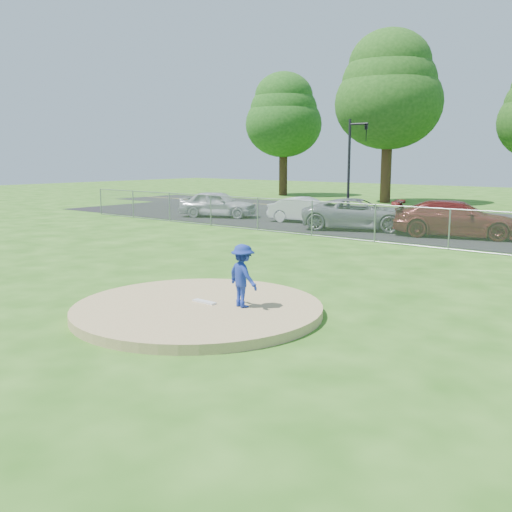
% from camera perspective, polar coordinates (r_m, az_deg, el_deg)
% --- Properties ---
extents(ground, '(120.00, 120.00, 0.00)m').
position_cam_1_polar(ground, '(20.67, 14.11, 0.20)').
color(ground, '#255813').
rests_on(ground, ground).
extents(pitchers_mound, '(5.40, 5.40, 0.20)m').
position_cam_1_polar(pitchers_mound, '(12.49, -5.81, -5.29)').
color(pitchers_mound, tan).
rests_on(pitchers_mound, ground).
extents(pitching_rubber, '(0.60, 0.15, 0.04)m').
position_cam_1_polar(pitching_rubber, '(12.60, -5.18, -4.58)').
color(pitching_rubber, white).
rests_on(pitching_rubber, pitchers_mound).
extents(chain_link_fence, '(40.00, 0.06, 1.50)m').
position_cam_1_polar(chain_link_fence, '(22.38, 16.36, 2.76)').
color(chain_link_fence, gray).
rests_on(chain_link_fence, ground).
extents(parking_lot, '(50.00, 8.00, 0.01)m').
position_cam_1_polar(parking_lot, '(26.65, 20.05, 2.02)').
color(parking_lot, black).
rests_on(parking_lot, ground).
extents(street, '(60.00, 7.00, 0.01)m').
position_cam_1_polar(street, '(33.79, 24.25, 3.28)').
color(street, black).
rests_on(street, ground).
extents(tree_far_left, '(6.72, 6.72, 10.74)m').
position_cam_1_polar(tree_far_left, '(51.67, 2.78, 13.93)').
color(tree_far_left, '#342013').
rests_on(tree_far_left, ground).
extents(tree_left, '(7.84, 7.84, 12.53)m').
position_cam_1_polar(tree_left, '(44.36, 13.17, 15.90)').
color(tree_left, '#3B2515').
rests_on(tree_left, ground).
extents(traffic_signal_left, '(1.28, 0.20, 5.60)m').
position_cam_1_polar(traffic_signal_left, '(35.08, 9.63, 9.71)').
color(traffic_signal_left, black).
rests_on(traffic_signal_left, ground).
extents(pitcher, '(0.97, 0.71, 1.35)m').
position_cam_1_polar(pitcher, '(12.08, -1.32, -1.98)').
color(pitcher, navy).
rests_on(pitcher, pitchers_mound).
extents(traffic_cone, '(0.39, 0.39, 0.75)m').
position_cam_1_polar(traffic_cone, '(29.09, 5.98, 3.92)').
color(traffic_cone, '#E73D0C').
rests_on(traffic_cone, parking_lot).
extents(parked_car_silver, '(4.70, 3.35, 1.49)m').
position_cam_1_polar(parked_car_silver, '(32.53, -3.82, 5.23)').
color(parked_car_silver, silver).
rests_on(parked_car_silver, parking_lot).
extents(parked_car_white, '(4.12, 2.08, 1.30)m').
position_cam_1_polar(parked_car_white, '(29.82, 5.03, 4.61)').
color(parked_car_white, silver).
rests_on(parked_car_white, parking_lot).
extents(parked_car_gray, '(5.74, 4.24, 1.45)m').
position_cam_1_polar(parked_car_gray, '(27.19, 10.23, 4.15)').
color(parked_car_gray, gray).
rests_on(parked_car_gray, parking_lot).
extents(parked_car_darkred, '(5.66, 3.56, 1.53)m').
position_cam_1_polar(parked_car_darkred, '(25.72, 19.42, 3.52)').
color(parked_car_darkred, maroon).
rests_on(parked_car_darkred, parking_lot).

